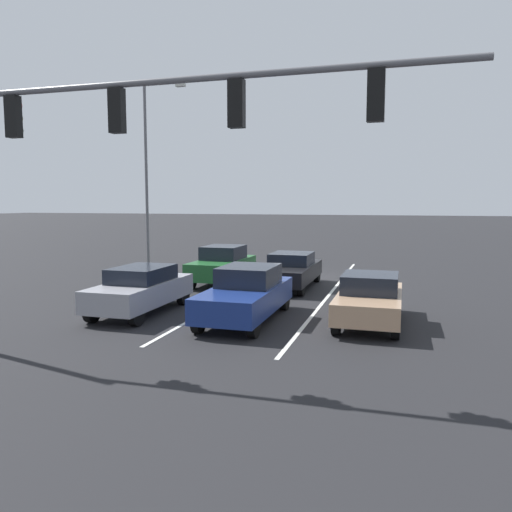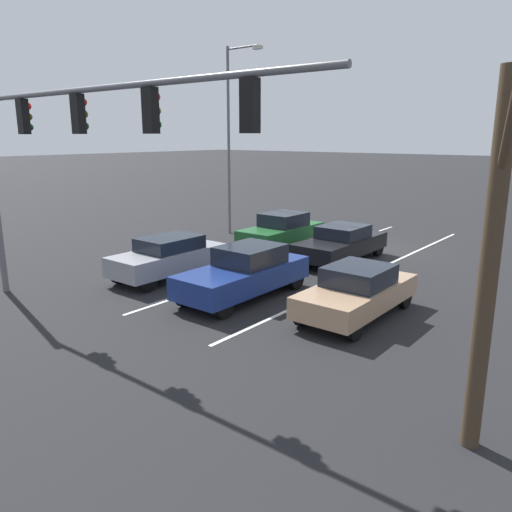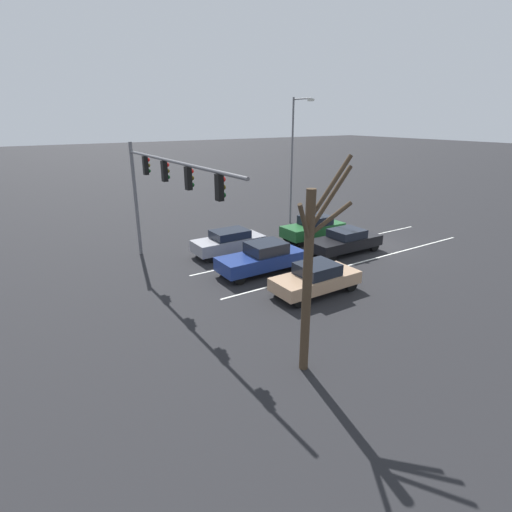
{
  "view_description": "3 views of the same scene",
  "coord_description": "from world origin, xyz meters",
  "px_view_note": "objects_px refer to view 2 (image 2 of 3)",
  "views": [
    {
      "loc": [
        -4.41,
        23.07,
        3.58
      ],
      "look_at": [
        0.29,
        7.19,
        1.79
      ],
      "focal_mm": 35.0,
      "sensor_mm": 36.0,
      "label": 1
    },
    {
      "loc": [
        -9.73,
        20.49,
        5.02
      ],
      "look_at": [
        -1.32,
        10.04,
        1.79
      ],
      "focal_mm": 35.0,
      "sensor_mm": 36.0,
      "label": 2
    },
    {
      "loc": [
        -16.57,
        20.04,
        7.94
      ],
      "look_at": [
        0.02,
        9.27,
        1.03
      ],
      "focal_mm": 28.0,
      "sensor_mm": 36.0,
      "label": 3
    }
  ],
  "objects_px": {
    "car_gray_rightlane_front": "(169,256)",
    "traffic_signal_gantry": "(66,136)",
    "car_navy_midlane_front": "(245,272)",
    "car_black_midlane_second": "(341,243)",
    "car_darkgreen_rightlane_second": "(282,231)",
    "street_lamp_right_shoulder": "(232,130)",
    "car_tan_leftlane_front": "(357,291)",
    "bare_tree_near": "(495,238)"
  },
  "relations": [
    {
      "from": "car_navy_midlane_front",
      "to": "traffic_signal_gantry",
      "type": "xyz_separation_m",
      "value": [
        2.14,
        4.51,
        4.21
      ]
    },
    {
      "from": "car_navy_midlane_front",
      "to": "car_darkgreen_rightlane_second",
      "type": "xyz_separation_m",
      "value": [
        3.09,
        -6.25,
        0.03
      ]
    },
    {
      "from": "car_tan_leftlane_front",
      "to": "car_darkgreen_rightlane_second",
      "type": "xyz_separation_m",
      "value": [
        6.72,
        -5.62,
        0.09
      ]
    },
    {
      "from": "car_navy_midlane_front",
      "to": "car_tan_leftlane_front",
      "type": "height_order",
      "value": "car_navy_midlane_front"
    },
    {
      "from": "car_darkgreen_rightlane_second",
      "to": "traffic_signal_gantry",
      "type": "relative_size",
      "value": 0.34
    },
    {
      "from": "car_navy_midlane_front",
      "to": "car_tan_leftlane_front",
      "type": "relative_size",
      "value": 1.1
    },
    {
      "from": "car_navy_midlane_front",
      "to": "car_darkgreen_rightlane_second",
      "type": "distance_m",
      "value": 6.98
    },
    {
      "from": "car_navy_midlane_front",
      "to": "car_black_midlane_second",
      "type": "bearing_deg",
      "value": -90.28
    },
    {
      "from": "car_darkgreen_rightlane_second",
      "to": "bare_tree_near",
      "type": "relative_size",
      "value": 0.63
    },
    {
      "from": "car_tan_leftlane_front",
      "to": "traffic_signal_gantry",
      "type": "distance_m",
      "value": 8.83
    },
    {
      "from": "car_navy_midlane_front",
      "to": "bare_tree_near",
      "type": "xyz_separation_m",
      "value": [
        -8.01,
        3.59,
        2.7
      ]
    },
    {
      "from": "car_navy_midlane_front",
      "to": "street_lamp_right_shoulder",
      "type": "xyz_separation_m",
      "value": [
        7.33,
        -7.73,
        4.49
      ]
    },
    {
      "from": "car_navy_midlane_front",
      "to": "street_lamp_right_shoulder",
      "type": "height_order",
      "value": "street_lamp_right_shoulder"
    },
    {
      "from": "car_tan_leftlane_front",
      "to": "street_lamp_right_shoulder",
      "type": "height_order",
      "value": "street_lamp_right_shoulder"
    },
    {
      "from": "car_tan_leftlane_front",
      "to": "bare_tree_near",
      "type": "xyz_separation_m",
      "value": [
        -4.39,
        4.22,
        2.77
      ]
    },
    {
      "from": "car_gray_rightlane_front",
      "to": "bare_tree_near",
      "type": "relative_size",
      "value": 0.63
    },
    {
      "from": "car_gray_rightlane_front",
      "to": "street_lamp_right_shoulder",
      "type": "relative_size",
      "value": 0.47
    },
    {
      "from": "car_gray_rightlane_front",
      "to": "traffic_signal_gantry",
      "type": "bearing_deg",
      "value": 107.77
    },
    {
      "from": "car_navy_midlane_front",
      "to": "street_lamp_right_shoulder",
      "type": "bearing_deg",
      "value": -46.5
    },
    {
      "from": "traffic_signal_gantry",
      "to": "car_navy_midlane_front",
      "type": "bearing_deg",
      "value": -115.36
    },
    {
      "from": "car_darkgreen_rightlane_second",
      "to": "car_black_midlane_second",
      "type": "xyz_separation_m",
      "value": [
        -3.12,
        0.15,
        -0.09
      ]
    },
    {
      "from": "street_lamp_right_shoulder",
      "to": "car_navy_midlane_front",
      "type": "bearing_deg",
      "value": 133.5
    },
    {
      "from": "car_gray_rightlane_front",
      "to": "car_black_midlane_second",
      "type": "relative_size",
      "value": 0.91
    },
    {
      "from": "car_black_midlane_second",
      "to": "car_tan_leftlane_front",
      "type": "bearing_deg",
      "value": 123.31
    },
    {
      "from": "car_navy_midlane_front",
      "to": "car_tan_leftlane_front",
      "type": "xyz_separation_m",
      "value": [
        -3.63,
        -0.63,
        -0.06
      ]
    },
    {
      "from": "car_darkgreen_rightlane_second",
      "to": "street_lamp_right_shoulder",
      "type": "bearing_deg",
      "value": -19.15
    },
    {
      "from": "car_navy_midlane_front",
      "to": "car_gray_rightlane_front",
      "type": "bearing_deg",
      "value": 0.31
    },
    {
      "from": "car_black_midlane_second",
      "to": "traffic_signal_gantry",
      "type": "relative_size",
      "value": 0.38
    },
    {
      "from": "car_gray_rightlane_front",
      "to": "car_black_midlane_second",
      "type": "xyz_separation_m",
      "value": [
        -3.61,
        -6.12,
        -0.04
      ]
    },
    {
      "from": "car_gray_rightlane_front",
      "to": "car_tan_leftlane_front",
      "type": "bearing_deg",
      "value": -174.85
    },
    {
      "from": "traffic_signal_gantry",
      "to": "car_black_midlane_second",
      "type": "bearing_deg",
      "value": -101.54
    },
    {
      "from": "traffic_signal_gantry",
      "to": "bare_tree_near",
      "type": "height_order",
      "value": "bare_tree_near"
    },
    {
      "from": "car_gray_rightlane_front",
      "to": "street_lamp_right_shoulder",
      "type": "height_order",
      "value": "street_lamp_right_shoulder"
    },
    {
      "from": "car_gray_rightlane_front",
      "to": "bare_tree_near",
      "type": "bearing_deg",
      "value": 162.9
    },
    {
      "from": "car_darkgreen_rightlane_second",
      "to": "street_lamp_right_shoulder",
      "type": "distance_m",
      "value": 6.33
    },
    {
      "from": "car_gray_rightlane_front",
      "to": "car_navy_midlane_front",
      "type": "xyz_separation_m",
      "value": [
        -3.58,
        -0.02,
        0.02
      ]
    },
    {
      "from": "bare_tree_near",
      "to": "car_black_midlane_second",
      "type": "bearing_deg",
      "value": -50.51
    },
    {
      "from": "car_navy_midlane_front",
      "to": "traffic_signal_gantry",
      "type": "height_order",
      "value": "traffic_signal_gantry"
    },
    {
      "from": "street_lamp_right_shoulder",
      "to": "car_gray_rightlane_front",
      "type": "bearing_deg",
      "value": 115.85
    },
    {
      "from": "bare_tree_near",
      "to": "car_darkgreen_rightlane_second",
      "type": "bearing_deg",
      "value": -41.54
    },
    {
      "from": "street_lamp_right_shoulder",
      "to": "bare_tree_near",
      "type": "relative_size",
      "value": 1.34
    },
    {
      "from": "street_lamp_right_shoulder",
      "to": "car_tan_leftlane_front",
      "type": "bearing_deg",
      "value": 147.08
    }
  ]
}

